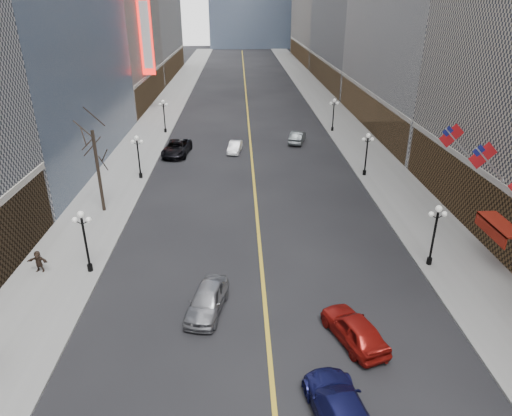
{
  "coord_description": "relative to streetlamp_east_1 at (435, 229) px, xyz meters",
  "views": [
    {
      "loc": [
        -1.41,
        2.89,
        17.12
      ],
      "look_at": [
        -0.72,
        21.38,
        8.65
      ],
      "focal_mm": 32.0,
      "sensor_mm": 36.0,
      "label": 1
    }
  ],
  "objects": [
    {
      "name": "ped_west_far",
      "position": [
        -27.02,
        0.08,
        -1.97
      ],
      "size": [
        1.49,
        0.62,
        1.55
      ],
      "primitive_type": "imported",
      "rotation": [
        0.0,
        0.0,
        -0.14
      ],
      "color": "#31241B",
      "rests_on": "sidewalk_west"
    },
    {
      "name": "streetlamp_west_1",
      "position": [
        -23.6,
        0.0,
        0.0
      ],
      "size": [
        1.26,
        0.44,
        4.52
      ],
      "color": "black",
      "rests_on": "sidewalk_west"
    },
    {
      "name": "sidewalk_east",
      "position": [
        2.2,
        40.0,
        -2.83
      ],
      "size": [
        6.0,
        230.0,
        0.15
      ],
      "primitive_type": "cube",
      "color": "gray",
      "rests_on": "ground"
    },
    {
      "name": "car_nb_near",
      "position": [
        -15.3,
        -4.57,
        -2.09
      ],
      "size": [
        2.84,
        5.05,
        1.62
      ],
      "primitive_type": "imported",
      "rotation": [
        0.0,
        0.0,
        -0.2
      ],
      "color": "#919298",
      "rests_on": "ground"
    },
    {
      "name": "streetlamp_east_2",
      "position": [
        0.0,
        18.0,
        0.0
      ],
      "size": [
        1.26,
        0.44,
        4.52
      ],
      "color": "black",
      "rests_on": "sidewalk_east"
    },
    {
      "name": "flag_4",
      "position": [
        3.51,
        2.0,
        4.39
      ],
      "size": [
        2.87,
        0.12,
        2.87
      ],
      "color": "#B2B2B7",
      "rests_on": "ground"
    },
    {
      "name": "theatre_marquee",
      "position": [
        -27.68,
        50.0,
        9.1
      ],
      "size": [
        2.0,
        0.55,
        12.0
      ],
      "color": "red",
      "rests_on": "ground"
    },
    {
      "name": "car_nb_mid",
      "position": [
        -13.8,
        26.96,
        -2.25
      ],
      "size": [
        1.97,
        4.13,
        1.31
      ],
      "primitive_type": "imported",
      "rotation": [
        0.0,
        0.0,
        -0.15
      ],
      "color": "white",
      "rests_on": "ground"
    },
    {
      "name": "streetlamp_east_1",
      "position": [
        0.0,
        0.0,
        0.0
      ],
      "size": [
        1.26,
        0.44,
        4.52
      ],
      "color": "black",
      "rests_on": "sidewalk_east"
    },
    {
      "name": "car_sb_near",
      "position": [
        -8.96,
        -12.87,
        -2.09
      ],
      "size": [
        3.14,
        5.91,
        1.63
      ],
      "primitive_type": "imported",
      "rotation": [
        0.0,
        0.0,
        3.3
      ],
      "color": "#14164C",
      "rests_on": "ground"
    },
    {
      "name": "streetlamp_east_3",
      "position": [
        0.0,
        36.0,
        0.0
      ],
      "size": [
        1.26,
        0.44,
        4.52
      ],
      "color": "black",
      "rests_on": "sidewalk_east"
    },
    {
      "name": "awning_c",
      "position": [
        4.3,
        -0.0,
        0.18
      ],
      "size": [
        1.4,
        4.0,
        0.93
      ],
      "color": "maroon",
      "rests_on": "ground"
    },
    {
      "name": "sidewalk_west",
      "position": [
        -25.8,
        40.0,
        -2.83
      ],
      "size": [
        6.0,
        230.0,
        0.15
      ],
      "primitive_type": "cube",
      "color": "gray",
      "rests_on": "ground"
    },
    {
      "name": "car_nb_far",
      "position": [
        -20.8,
        26.13,
        -2.05
      ],
      "size": [
        3.39,
        6.35,
        1.7
      ],
      "primitive_type": "imported",
      "rotation": [
        0.0,
        0.0,
        -0.1
      ],
      "color": "black",
      "rests_on": "ground"
    },
    {
      "name": "car_sb_mid",
      "position": [
        -7.12,
        -7.5,
        -2.09
      ],
      "size": [
        3.42,
        5.14,
        1.63
      ],
      "primitive_type": "imported",
      "rotation": [
        0.0,
        0.0,
        3.49
      ],
      "color": "maroon",
      "rests_on": "ground"
    },
    {
      "name": "tree_west_far",
      "position": [
        -25.3,
        10.0,
        3.34
      ],
      "size": [
        3.6,
        3.6,
        7.92
      ],
      "color": "#2D231C",
      "rests_on": "sidewalk_west"
    },
    {
      "name": "streetlamp_west_3",
      "position": [
        -23.6,
        36.0,
        0.0
      ],
      "size": [
        1.26,
        0.44,
        4.52
      ],
      "color": "black",
      "rests_on": "sidewalk_west"
    },
    {
      "name": "flag_5",
      "position": [
        3.51,
        7.0,
        4.39
      ],
      "size": [
        2.87,
        0.12,
        2.87
      ],
      "color": "#B2B2B7",
      "rests_on": "ground"
    },
    {
      "name": "lane_line",
      "position": [
        -11.8,
        50.0,
        -2.89
      ],
      "size": [
        0.25,
        200.0,
        0.02
      ],
      "primitive_type": "cube",
      "color": "gold",
      "rests_on": "ground"
    },
    {
      "name": "streetlamp_west_2",
      "position": [
        -23.6,
        18.0,
        0.0
      ],
      "size": [
        1.26,
        0.44,
        4.52
      ],
      "color": "black",
      "rests_on": "sidewalk_west"
    },
    {
      "name": "car_sb_far",
      "position": [
        -5.66,
        30.68,
        -2.13
      ],
      "size": [
        2.83,
        4.94,
        1.54
      ],
      "primitive_type": "imported",
      "rotation": [
        0.0,
        0.0,
        2.87
      ],
      "color": "#515859",
      "rests_on": "ground"
    }
  ]
}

